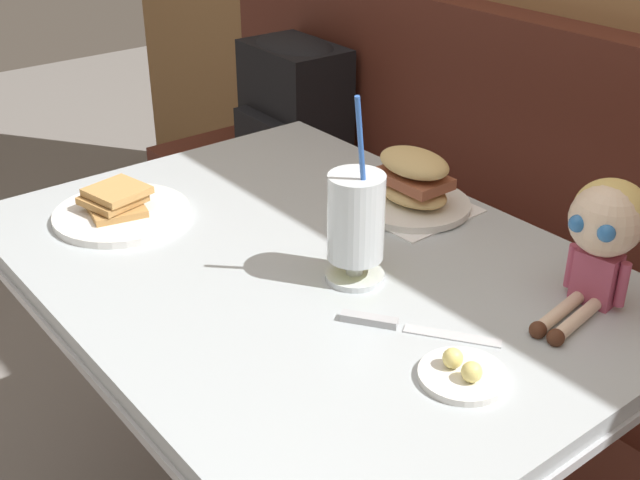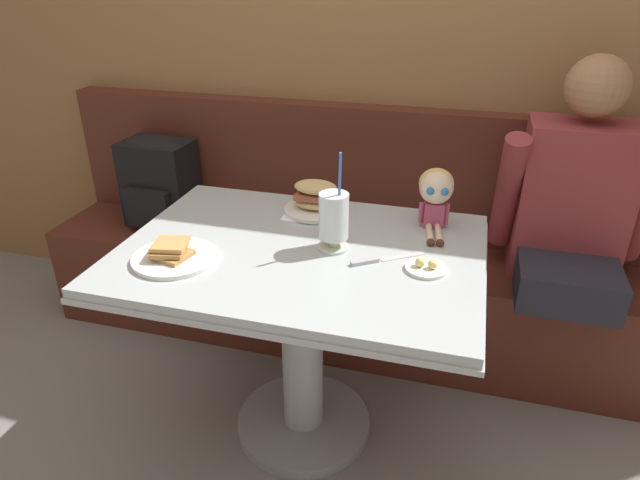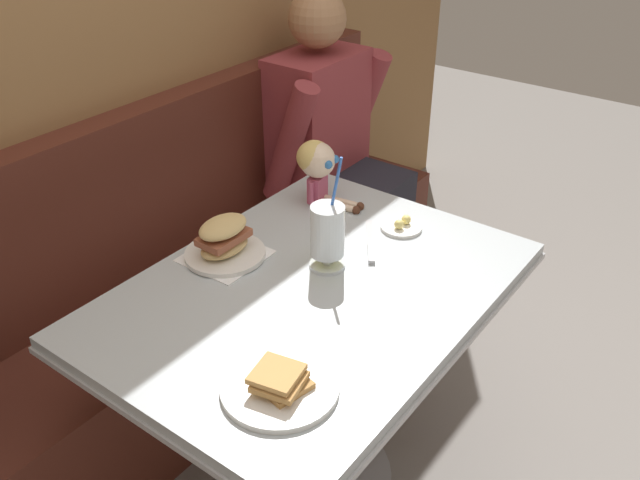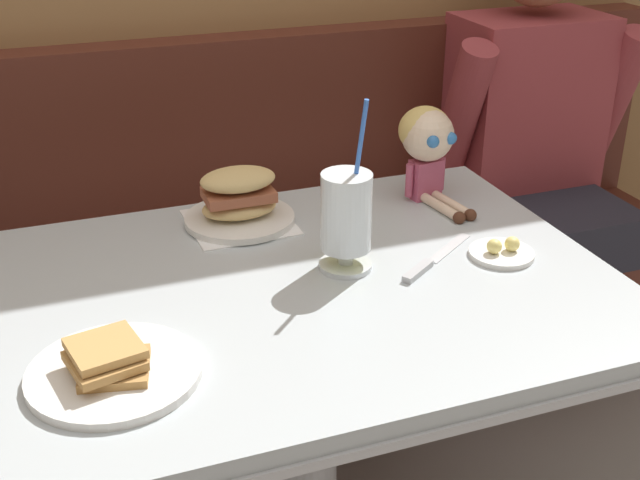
# 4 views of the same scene
# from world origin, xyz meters

# --- Properties ---
(booth_bench) EXTENTS (2.60, 0.48, 1.00)m
(booth_bench) POSITION_xyz_m (0.00, 0.81, 0.33)
(booth_bench) COLOR #512319
(booth_bench) RESTS_ON ground
(diner_table) EXTENTS (1.11, 0.81, 0.74)m
(diner_table) POSITION_xyz_m (0.00, 0.18, 0.54)
(diner_table) COLOR #B2BCC1
(diner_table) RESTS_ON ground
(toast_plate) EXTENTS (0.25, 0.25, 0.06)m
(toast_plate) POSITION_xyz_m (-0.34, 0.01, 0.76)
(toast_plate) COLOR white
(toast_plate) RESTS_ON diner_table
(milkshake_glass) EXTENTS (0.10, 0.10, 0.32)m
(milkshake_glass) POSITION_xyz_m (0.10, 0.20, 0.84)
(milkshake_glass) COLOR silver
(milkshake_glass) RESTS_ON diner_table
(sandwich_plate) EXTENTS (0.22, 0.22, 0.12)m
(sandwich_plate) POSITION_xyz_m (-0.03, 0.45, 0.79)
(sandwich_plate) COLOR white
(sandwich_plate) RESTS_ON diner_table
(butter_saucer) EXTENTS (0.12, 0.12, 0.04)m
(butter_saucer) POSITION_xyz_m (0.38, 0.15, 0.75)
(butter_saucer) COLOR white
(butter_saucer) RESTS_ON diner_table
(butter_knife) EXTENTS (0.20, 0.15, 0.01)m
(butter_knife) POSITION_xyz_m (0.24, 0.16, 0.74)
(butter_knife) COLOR silver
(butter_knife) RESTS_ON diner_table
(seated_doll) EXTENTS (0.13, 0.23, 0.20)m
(seated_doll) POSITION_xyz_m (0.38, 0.44, 0.87)
(seated_doll) COLOR #B74C6B
(seated_doll) RESTS_ON diner_table
(diner_patron) EXTENTS (0.55, 0.48, 0.81)m
(diner_patron) POSITION_xyz_m (0.85, 0.76, 0.74)
(diner_patron) COLOR maroon
(diner_patron) RESTS_ON booth_bench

